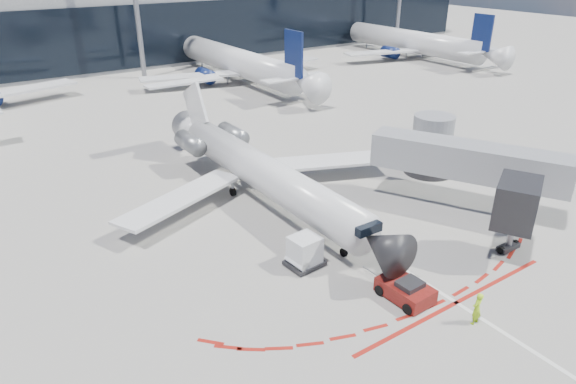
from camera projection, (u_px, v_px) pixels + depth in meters
ground at (321, 216)px, 35.06m from camera, size 260.00×260.00×0.00m
apron_centerline at (304, 206)px, 36.55m from camera, size 0.25×40.00×0.01m
apron_stop_bar at (456, 303)px, 26.44m from camera, size 14.00×0.25×0.01m
terminal_building at (69, 7)px, 80.10m from camera, size 150.00×24.15×24.00m
jet_bridge at (457, 159)px, 36.50m from camera, size 10.03×15.20×4.90m
regional_jet at (257, 169)px, 36.89m from camera, size 21.88×26.98×6.76m
pushback_tug at (405, 290)px, 26.59m from camera, size 2.02×4.52×1.17m
ramp_worker at (477, 309)px, 24.63m from camera, size 0.69×0.50×1.74m
uld_container at (305, 252)px, 29.18m from camera, size 2.11×1.84×1.87m
safety_cone_left at (291, 248)px, 30.87m from camera, size 0.34×0.34×0.47m
bg_airliner_1 at (236, 43)px, 69.66m from camera, size 32.21×34.10×10.42m
bg_airliner_2 at (413, 26)px, 85.84m from camera, size 31.68×33.54×10.25m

